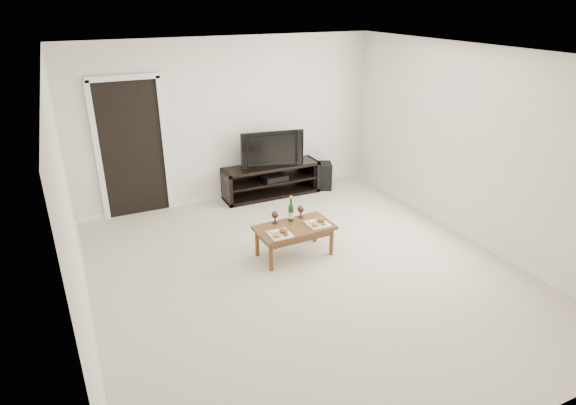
{
  "coord_description": "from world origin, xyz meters",
  "views": [
    {
      "loc": [
        -2.39,
        -4.51,
        3.15
      ],
      "look_at": [
        0.03,
        0.63,
        0.7
      ],
      "focal_mm": 30.0,
      "sensor_mm": 36.0,
      "label": 1
    }
  ],
  "objects_px": {
    "television": "(271,148)",
    "subwoofer": "(322,176)",
    "media_console": "(271,180)",
    "coffee_table": "(294,241)"
  },
  "relations": [
    {
      "from": "television",
      "to": "subwoofer",
      "type": "bearing_deg",
      "value": 4.58
    },
    {
      "from": "media_console",
      "to": "coffee_table",
      "type": "distance_m",
      "value": 2.09
    },
    {
      "from": "subwoofer",
      "to": "television",
      "type": "bearing_deg",
      "value": -162.27
    },
    {
      "from": "media_console",
      "to": "coffee_table",
      "type": "bearing_deg",
      "value": -105.18
    },
    {
      "from": "television",
      "to": "media_console",
      "type": "bearing_deg",
      "value": -171.0
    },
    {
      "from": "media_console",
      "to": "coffee_table",
      "type": "height_order",
      "value": "media_console"
    },
    {
      "from": "television",
      "to": "coffee_table",
      "type": "bearing_deg",
      "value": -96.18
    },
    {
      "from": "subwoofer",
      "to": "coffee_table",
      "type": "height_order",
      "value": "subwoofer"
    },
    {
      "from": "television",
      "to": "subwoofer",
      "type": "xyz_separation_m",
      "value": [
        0.94,
        -0.07,
        -0.62
      ]
    },
    {
      "from": "television",
      "to": "subwoofer",
      "type": "distance_m",
      "value": 1.13
    }
  ]
}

